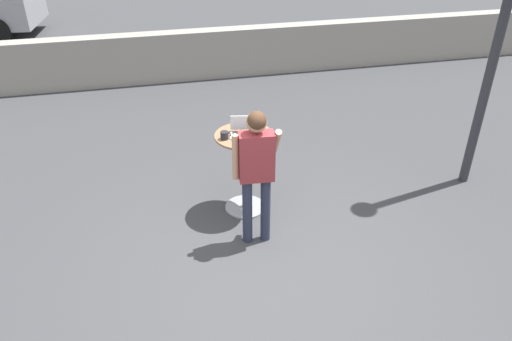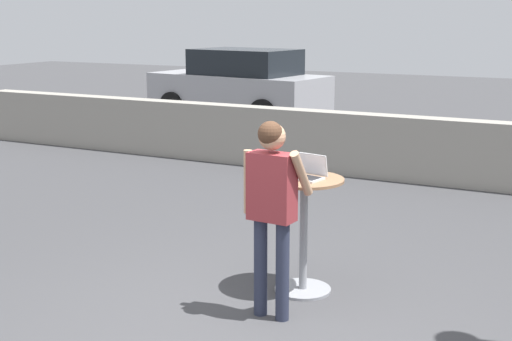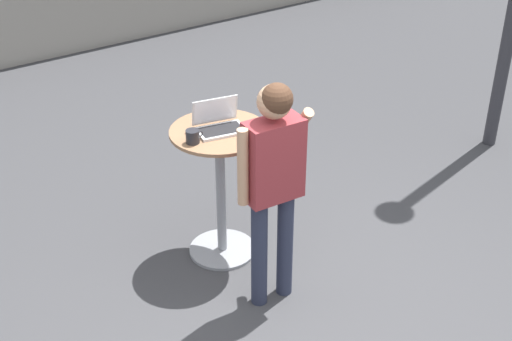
# 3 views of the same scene
# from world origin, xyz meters

# --- Properties ---
(pavement_kerb) EXTENTS (17.25, 0.35, 0.96)m
(pavement_kerb) POSITION_xyz_m (0.00, 5.90, 0.48)
(pavement_kerb) COLOR gray
(pavement_kerb) RESTS_ON ground_plane
(cafe_table) EXTENTS (0.69, 0.69, 1.03)m
(cafe_table) POSITION_xyz_m (-0.01, 1.18, 0.64)
(cafe_table) COLOR gray
(cafe_table) RESTS_ON ground_plane
(laptop) EXTENTS (0.37, 0.30, 0.21)m
(laptop) POSITION_xyz_m (-0.01, 1.20, 1.08)
(laptop) COLOR silver
(laptop) RESTS_ON cafe_table
(coffee_mug) EXTENTS (0.13, 0.09, 0.09)m
(coffee_mug) POSITION_xyz_m (-0.25, 1.13, 1.08)
(coffee_mug) COLOR #232328
(coffee_mug) RESTS_ON cafe_table
(standing_person) EXTENTS (0.53, 0.34, 1.62)m
(standing_person) POSITION_xyz_m (-0.02, 0.54, 1.02)
(standing_person) COLOR #282D42
(standing_person) RESTS_ON ground_plane
(parked_car_near_street) EXTENTS (4.32, 2.27, 1.66)m
(parked_car_near_street) POSITION_xyz_m (-5.50, 10.17, 0.84)
(parked_car_near_street) COLOR #9E9EA3
(parked_car_near_street) RESTS_ON ground_plane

